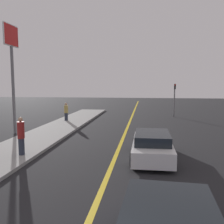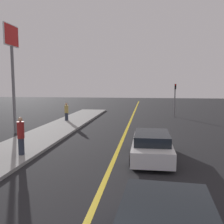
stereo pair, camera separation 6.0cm
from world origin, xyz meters
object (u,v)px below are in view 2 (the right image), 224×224
object	(u,v)px
roadside_sign	(12,54)
pedestrian_near_curb	(21,136)
traffic_light	(175,96)
car_ahead_center	(152,146)
pedestrian_mid_group	(66,112)

from	to	relation	value
roadside_sign	pedestrian_near_curb	bearing A→B (deg)	-58.58
roadside_sign	traffic_light	bearing A→B (deg)	41.13
car_ahead_center	traffic_light	distance (m)	15.63
car_ahead_center	pedestrian_mid_group	world-z (taller)	pedestrian_mid_group
pedestrian_mid_group	roadside_sign	world-z (taller)	roadside_sign
traffic_light	roadside_sign	bearing A→B (deg)	-138.87
pedestrian_near_curb	pedestrian_mid_group	distance (m)	11.07
pedestrian_mid_group	traffic_light	bearing A→B (deg)	26.43
car_ahead_center	pedestrian_near_curb	distance (m)	6.18
pedestrian_near_curb	traffic_light	world-z (taller)	traffic_light
pedestrian_mid_group	roadside_sign	bearing A→B (deg)	-109.42
pedestrian_mid_group	traffic_light	world-z (taller)	traffic_light
car_ahead_center	pedestrian_mid_group	size ratio (longest dim) A/B	2.73
pedestrian_near_curb	traffic_light	xyz separation A→B (m)	(8.82, 16.05, 1.12)
pedestrian_near_curb	pedestrian_mid_group	bearing A→B (deg)	97.11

